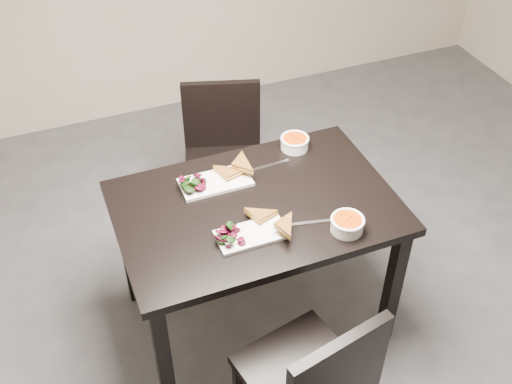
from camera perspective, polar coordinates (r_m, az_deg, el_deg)
ground at (r=3.05m, az=6.43°, el=-16.08°), size 5.00×5.00×0.00m
table at (r=2.75m, az=0.00°, el=-2.67°), size 1.20×0.80×0.75m
chair_near at (r=2.45m, az=5.39°, el=-16.64°), size 0.50×0.50×0.85m
chair_far at (r=3.42m, az=-3.01°, el=3.74°), size 0.52×0.52×0.85m
plate_near at (r=2.54m, az=-0.40°, el=-3.89°), size 0.29×0.14×0.01m
sandwich_near at (r=2.54m, az=0.84°, el=-2.80°), size 0.17×0.15×0.05m
salad_near at (r=2.50m, az=-2.55°, el=-4.03°), size 0.09×0.08×0.04m
soup_bowl_near at (r=2.57m, az=8.35°, el=-2.86°), size 0.14×0.14×0.06m
cutlery_near at (r=2.61m, az=5.00°, el=-2.79°), size 0.18×0.05×0.00m
plate_far at (r=2.79m, az=-3.72°, el=0.90°), size 0.32×0.16×0.02m
sandwich_far at (r=2.77m, az=-2.38°, el=1.57°), size 0.18×0.16×0.05m
salad_far at (r=2.75m, az=-5.72°, el=0.89°), size 0.10×0.09×0.04m
soup_bowl_far at (r=2.98m, az=3.55°, el=4.58°), size 0.14×0.14×0.06m
cutlery_far at (r=2.89m, az=1.39°, el=2.50°), size 0.18×0.02×0.00m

